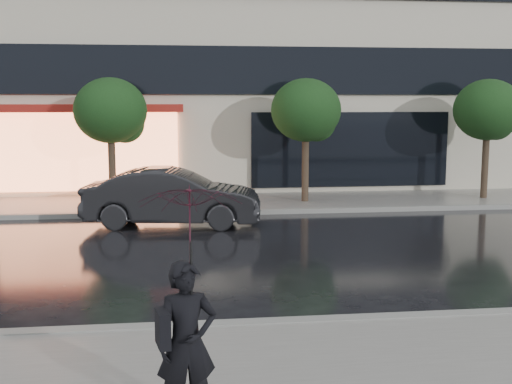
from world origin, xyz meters
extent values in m
plane|color=black|center=(0.00, 0.00, 0.00)|extent=(120.00, 120.00, 0.00)
cube|color=slate|center=(0.00, 10.25, 0.06)|extent=(60.00, 3.50, 0.12)
cube|color=gray|center=(0.00, -1.00, 0.07)|extent=(60.00, 0.25, 0.14)
cube|color=gray|center=(0.00, 8.50, 0.07)|extent=(60.00, 0.25, 0.14)
cube|color=black|center=(0.00, 11.94, 4.30)|extent=(28.00, 0.12, 1.60)
cube|color=#FF8C59|center=(-4.00, 11.92, 1.60)|extent=(6.00, 0.10, 2.60)
cube|color=maroon|center=(-4.00, 11.59, 3.05)|extent=(6.40, 0.70, 0.25)
cube|color=black|center=(5.00, 11.94, 1.60)|extent=(7.00, 0.10, 2.60)
cylinder|color=#33261C|center=(-3.00, 10.00, 1.10)|extent=(0.22, 0.22, 2.20)
ellipsoid|color=black|center=(-3.00, 10.00, 3.00)|extent=(2.20, 2.20, 1.98)
sphere|color=black|center=(-2.60, 10.20, 2.60)|extent=(1.20, 1.20, 1.20)
cylinder|color=#33261C|center=(3.00, 10.00, 1.10)|extent=(0.22, 0.22, 2.20)
ellipsoid|color=black|center=(3.00, 10.00, 3.00)|extent=(2.20, 2.20, 1.98)
sphere|color=black|center=(3.40, 10.20, 2.60)|extent=(1.20, 1.20, 1.20)
cylinder|color=#33261C|center=(9.00, 10.00, 1.10)|extent=(0.22, 0.22, 2.20)
ellipsoid|color=black|center=(9.00, 10.00, 3.00)|extent=(2.20, 2.20, 1.98)
sphere|color=black|center=(9.40, 10.20, 2.60)|extent=(1.20, 1.20, 1.20)
imported|color=#232326|center=(-1.16, 7.04, 0.76)|extent=(4.81, 2.24, 1.53)
imported|color=black|center=(-0.95, -3.80, 0.94)|extent=(0.66, 0.50, 1.64)
imported|color=black|center=(-0.90, -3.79, 2.05)|extent=(1.16, 1.18, 0.91)
cylinder|color=black|center=(-0.90, -3.79, 1.54)|extent=(0.02, 0.02, 0.82)
cube|color=black|center=(-1.18, -3.90, 1.14)|extent=(0.16, 0.32, 0.35)
camera|label=1|loc=(-1.00, -9.85, 3.30)|focal=45.00mm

